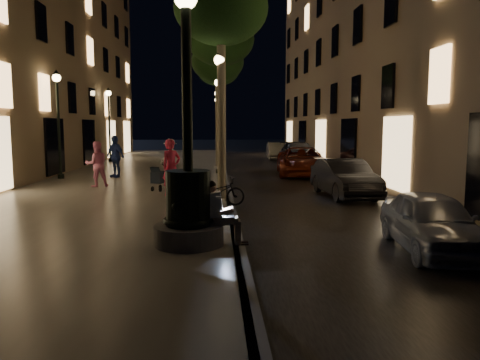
{
  "coord_description": "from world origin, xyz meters",
  "views": [
    {
      "loc": [
        -0.45,
        -7.26,
        2.6
      ],
      "look_at": [
        0.09,
        3.0,
        1.39
      ],
      "focal_mm": 35.0,
      "sensor_mm": 36.0,
      "label": 1
    }
  ],
  "objects": [
    {
      "name": "pedestrian_red",
      "position": [
        -1.95,
        8.65,
        1.16
      ],
      "size": [
        0.84,
        0.79,
        1.92
      ],
      "primitive_type": "imported",
      "rotation": [
        0.0,
        0.0,
        0.64
      ],
      "color": "#D52A4C",
      "rests_on": "promenade"
    },
    {
      "name": "pedestrian_pink",
      "position": [
        -5.07,
        11.1,
        1.08
      ],
      "size": [
        1.06,
        0.96,
        1.77
      ],
      "primitive_type": "imported",
      "rotation": [
        0.0,
        0.0,
        3.56
      ],
      "color": "pink",
      "rests_on": "promenade"
    },
    {
      "name": "tree_third",
      "position": [
        -0.3,
        20.0,
        6.14
      ],
      "size": [
        3.0,
        3.0,
        7.2
      ],
      "color": "#6B604C",
      "rests_on": "promenade"
    },
    {
      "name": "car_third",
      "position": [
        4.0,
        16.51,
        0.73
      ],
      "size": [
        2.94,
        5.49,
        1.47
      ],
      "primitive_type": "imported",
      "rotation": [
        0.0,
        0.0,
        -0.1
      ],
      "color": "maroon",
      "rests_on": "ground"
    },
    {
      "name": "seated_man_laptop",
      "position": [
        -0.39,
        2.0,
        0.89
      ],
      "size": [
        0.93,
        0.31,
        1.3
      ],
      "color": "gray",
      "rests_on": "promenade"
    },
    {
      "name": "lamp_curb_a",
      "position": [
        -0.3,
        8.0,
        3.24
      ],
      "size": [
        0.36,
        0.36,
        4.81
      ],
      "color": "black",
      "rests_on": "promenade"
    },
    {
      "name": "ground",
      "position": [
        0.0,
        15.0,
        0.0
      ],
      "size": [
        120.0,
        120.0,
        0.0
      ],
      "primitive_type": "plane",
      "color": "black",
      "rests_on": "ground"
    },
    {
      "name": "pedestrian_blue",
      "position": [
        -5.06,
        14.44,
        1.16
      ],
      "size": [
        1.16,
        1.07,
        1.92
      ],
      "primitive_type": "imported",
      "rotation": [
        0.0,
        0.0,
        5.6
      ],
      "color": "navy",
      "rests_on": "promenade"
    },
    {
      "name": "cobble_lane",
      "position": [
        3.0,
        15.0,
        0.01
      ],
      "size": [
        6.0,
        45.0,
        0.02
      ],
      "primitive_type": "cube",
      "color": "black",
      "rests_on": "ground"
    },
    {
      "name": "building_right",
      "position": [
        10.0,
        18.0,
        7.5
      ],
      "size": [
        8.0,
        36.0,
        15.0
      ],
      "primitive_type": "cube",
      "color": "#866B54",
      "rests_on": "ground"
    },
    {
      "name": "car_second",
      "position": [
        4.2,
        9.28,
        0.69
      ],
      "size": [
        1.72,
        4.25,
        1.37
      ],
      "primitive_type": "imported",
      "rotation": [
        0.0,
        0.0,
        0.06
      ],
      "color": "black",
      "rests_on": "ground"
    },
    {
      "name": "promenade",
      "position": [
        -4.0,
        15.0,
        0.1
      ],
      "size": [
        8.0,
        45.0,
        0.2
      ],
      "primitive_type": "cube",
      "color": "#635E57",
      "rests_on": "ground"
    },
    {
      "name": "pedestrian_white",
      "position": [
        -2.64,
        15.56,
        1.06
      ],
      "size": [
        1.25,
        1.23,
        1.72
      ],
      "primitive_type": "imported",
      "rotation": [
        0.0,
        0.0,
        3.89
      ],
      "color": "white",
      "rests_on": "promenade"
    },
    {
      "name": "lamp_curb_c",
      "position": [
        -0.3,
        24.0,
        3.24
      ],
      "size": [
        0.36,
        0.36,
        4.81
      ],
      "color": "black",
      "rests_on": "promenade"
    },
    {
      "name": "tree_near",
      "position": [
        -0.25,
        8.0,
        6.24
      ],
      "size": [
        3.0,
        3.0,
        7.3
      ],
      "color": "#6B604C",
      "rests_on": "promenade"
    },
    {
      "name": "lamp_left_c",
      "position": [
        -7.4,
        24.0,
        3.24
      ],
      "size": [
        0.36,
        0.36,
        4.81
      ],
      "color": "black",
      "rests_on": "promenade"
    },
    {
      "name": "bicycle",
      "position": [
        -0.4,
        6.42,
        0.63
      ],
      "size": [
        1.72,
        0.87,
        0.86
      ],
      "primitive_type": "imported",
      "rotation": [
        0.0,
        0.0,
        1.76
      ],
      "color": "black",
      "rests_on": "promenade"
    },
    {
      "name": "stroller",
      "position": [
        -2.49,
        9.85,
        0.69
      ],
      "size": [
        0.65,
        0.95,
        0.98
      ],
      "rotation": [
        0.0,
        0.0,
        -0.42
      ],
      "color": "black",
      "rests_on": "promenade"
    },
    {
      "name": "lamp_left_b",
      "position": [
        -7.4,
        14.0,
        3.24
      ],
      "size": [
        0.36,
        0.36,
        4.81
      ],
      "color": "black",
      "rests_on": "promenade"
    },
    {
      "name": "tree_second",
      "position": [
        -0.2,
        14.0,
        6.33
      ],
      "size": [
        3.0,
        3.0,
        7.4
      ],
      "color": "#6B604C",
      "rests_on": "promenade"
    },
    {
      "name": "lamp_curb_b",
      "position": [
        -0.3,
        16.0,
        3.24
      ],
      "size": [
        0.36,
        0.36,
        4.81
      ],
      "color": "black",
      "rests_on": "promenade"
    },
    {
      "name": "curb_strip",
      "position": [
        0.0,
        15.0,
        0.1
      ],
      "size": [
        0.25,
        45.0,
        0.2
      ],
      "primitive_type": "cube",
      "color": "#59595B",
      "rests_on": "ground"
    },
    {
      "name": "car_front",
      "position": [
        4.0,
        1.98,
        0.62
      ],
      "size": [
        1.81,
        3.74,
        1.23
      ],
      "primitive_type": "imported",
      "rotation": [
        0.0,
        0.0,
        -0.1
      ],
      "color": "#B6BABE",
      "rests_on": "ground"
    },
    {
      "name": "lamp_curb_d",
      "position": [
        -0.3,
        32.0,
        3.24
      ],
      "size": [
        0.36,
        0.36,
        4.81
      ],
      "color": "black",
      "rests_on": "promenade"
    },
    {
      "name": "car_fifth",
      "position": [
        4.18,
        28.06,
        0.64
      ],
      "size": [
        1.54,
        3.92,
        1.27
      ],
      "primitive_type": "imported",
      "rotation": [
        0.0,
        0.0,
        -0.05
      ],
      "color": "#AEAEA8",
      "rests_on": "ground"
    },
    {
      "name": "tree_far",
      "position": [
        -0.22,
        26.0,
        6.43
      ],
      "size": [
        3.0,
        3.0,
        7.5
      ],
      "color": "#6B604C",
      "rests_on": "promenade"
    },
    {
      "name": "car_rear",
      "position": [
        4.81,
        22.2,
        0.75
      ],
      "size": [
        2.21,
        5.21,
        1.5
      ],
      "primitive_type": "imported",
      "rotation": [
        0.0,
        0.0,
        -0.02
      ],
      "color": "#2A2A2F",
      "rests_on": "ground"
    },
    {
      "name": "fountain_lamppost",
      "position": [
        -1.0,
        2.0,
        1.21
      ],
      "size": [
        1.4,
        1.4,
        5.21
      ],
      "color": "#59595B",
      "rests_on": "promenade"
    }
  ]
}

